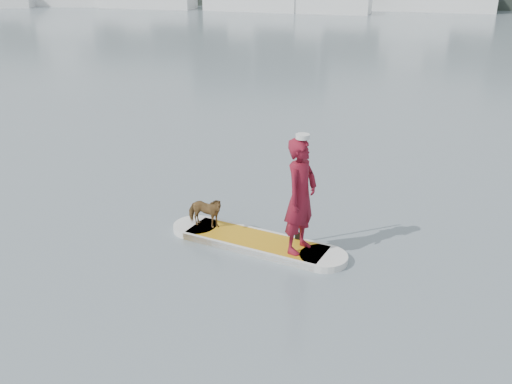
% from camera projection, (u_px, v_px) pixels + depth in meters
% --- Properties ---
extents(ground, '(140.00, 140.00, 0.00)m').
position_uv_depth(ground, '(241.00, 320.00, 7.86)').
color(ground, slate).
rests_on(ground, ground).
extents(paddleboard, '(3.20, 1.50, 0.12)m').
position_uv_depth(paddleboard, '(256.00, 242.00, 9.87)').
color(paddleboard, '#C78A12').
rests_on(paddleboard, ground).
extents(paddler, '(0.69, 0.83, 1.93)m').
position_uv_depth(paddler, '(301.00, 196.00, 9.13)').
color(paddler, maroon).
rests_on(paddler, paddleboard).
extents(white_cap, '(0.22, 0.22, 0.07)m').
position_uv_depth(white_cap, '(303.00, 136.00, 8.75)').
color(white_cap, silver).
rests_on(white_cap, paddler).
extents(dog, '(0.74, 0.42, 0.59)m').
position_uv_depth(dog, '(205.00, 212.00, 10.17)').
color(dog, brown).
rests_on(dog, paddleboard).
extents(paddle, '(0.12, 0.30, 2.00)m').
position_uv_depth(paddle, '(299.00, 204.00, 9.57)').
color(paddle, black).
rests_on(paddle, ground).
extents(sailboat_c, '(8.86, 4.14, 12.23)m').
position_uv_depth(sailboat_c, '(252.00, 0.00, 50.45)').
color(sailboat_c, white).
rests_on(sailboat_c, ground).
extents(sailboat_d, '(8.67, 3.57, 12.41)m').
position_uv_depth(sailboat_d, '(320.00, 2.00, 48.55)').
color(sailboat_d, white).
rests_on(sailboat_d, ground).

